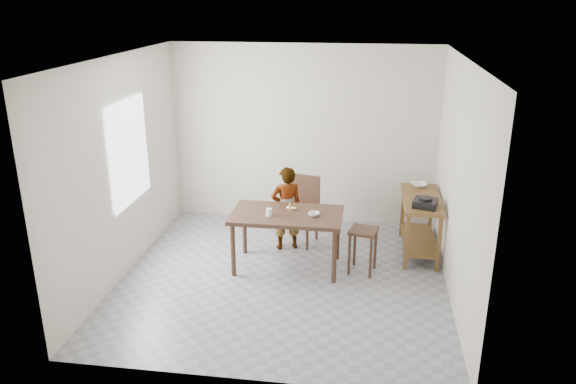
# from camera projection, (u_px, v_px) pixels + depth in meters

# --- Properties ---
(floor) EXTENTS (4.00, 4.00, 0.04)m
(floor) POSITION_uv_depth(u_px,v_px,m) (283.00, 279.00, 7.05)
(floor) COLOR gray
(floor) RESTS_ON ground
(ceiling) EXTENTS (4.00, 4.00, 0.04)m
(ceiling) POSITION_uv_depth(u_px,v_px,m) (283.00, 56.00, 6.13)
(ceiling) COLOR white
(ceiling) RESTS_ON wall_back
(wall_back) EXTENTS (4.00, 0.04, 2.70)m
(wall_back) POSITION_uv_depth(u_px,v_px,m) (303.00, 135.00, 8.48)
(wall_back) COLOR beige
(wall_back) RESTS_ON ground
(wall_front) EXTENTS (4.00, 0.04, 2.70)m
(wall_front) POSITION_uv_depth(u_px,v_px,m) (247.00, 248.00, 4.71)
(wall_front) COLOR beige
(wall_front) RESTS_ON ground
(wall_left) EXTENTS (0.04, 4.00, 2.70)m
(wall_left) POSITION_uv_depth(u_px,v_px,m) (120.00, 168.00, 6.86)
(wall_left) COLOR beige
(wall_left) RESTS_ON ground
(wall_right) EXTENTS (0.04, 4.00, 2.70)m
(wall_right) POSITION_uv_depth(u_px,v_px,m) (460.00, 183.00, 6.32)
(wall_right) COLOR beige
(wall_right) RESTS_ON ground
(window_pane) EXTENTS (0.02, 1.10, 1.30)m
(window_pane) POSITION_uv_depth(u_px,v_px,m) (130.00, 152.00, 6.99)
(window_pane) COLOR silver
(window_pane) RESTS_ON wall_left
(dining_table) EXTENTS (1.40, 0.80, 0.75)m
(dining_table) POSITION_uv_depth(u_px,v_px,m) (287.00, 240.00, 7.20)
(dining_table) COLOR #3D271A
(dining_table) RESTS_ON floor
(prep_counter) EXTENTS (0.50, 1.20, 0.80)m
(prep_counter) POSITION_uv_depth(u_px,v_px,m) (420.00, 225.00, 7.61)
(prep_counter) COLOR brown
(prep_counter) RESTS_ON floor
(child) EXTENTS (0.51, 0.43, 1.18)m
(child) POSITION_uv_depth(u_px,v_px,m) (286.00, 208.00, 7.67)
(child) COLOR silver
(child) RESTS_ON floor
(dining_chair) EXTENTS (0.55, 0.55, 0.95)m
(dining_chair) POSITION_uv_depth(u_px,v_px,m) (299.00, 211.00, 7.88)
(dining_chair) COLOR #3D271A
(dining_chair) RESTS_ON floor
(stool) EXTENTS (0.39, 0.39, 0.58)m
(stool) POSITION_uv_depth(u_px,v_px,m) (363.00, 250.00, 7.11)
(stool) COLOR #3D271A
(stool) RESTS_ON floor
(glass_tumbler) EXTENTS (0.08, 0.08, 0.09)m
(glass_tumbler) POSITION_uv_depth(u_px,v_px,m) (269.00, 212.00, 6.98)
(glass_tumbler) COLOR white
(glass_tumbler) RESTS_ON dining_table
(small_bowl) EXTENTS (0.18, 0.18, 0.05)m
(small_bowl) POSITION_uv_depth(u_px,v_px,m) (314.00, 214.00, 6.99)
(small_bowl) COLOR silver
(small_bowl) RESTS_ON dining_table
(banana) EXTENTS (0.18, 0.15, 0.05)m
(banana) POSITION_uv_depth(u_px,v_px,m) (291.00, 208.00, 7.19)
(banana) COLOR #F3CC4D
(banana) RESTS_ON dining_table
(serving_bowl) EXTENTS (0.26, 0.26, 0.06)m
(serving_bowl) POSITION_uv_depth(u_px,v_px,m) (419.00, 185.00, 7.87)
(serving_bowl) COLOR silver
(serving_bowl) RESTS_ON prep_counter
(gas_burner) EXTENTS (0.35, 0.35, 0.10)m
(gas_burner) POSITION_uv_depth(u_px,v_px,m) (425.00, 203.00, 7.14)
(gas_burner) COLOR black
(gas_burner) RESTS_ON prep_counter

